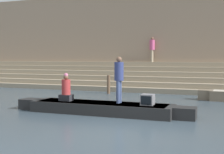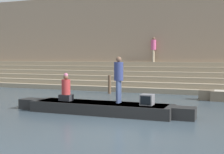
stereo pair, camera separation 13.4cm
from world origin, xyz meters
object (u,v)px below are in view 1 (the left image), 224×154
at_px(rowboat_main, 101,108).
at_px(person_standing, 119,76).
at_px(person_rowing, 66,90).
at_px(person_on_steps, 152,48).
at_px(mooring_post, 109,84).
at_px(tv_set, 148,100).

bearing_deg(rowboat_main, person_standing, 11.97).
relative_size(person_rowing, person_on_steps, 0.64).
height_order(rowboat_main, mooring_post, mooring_post).
relative_size(tv_set, person_on_steps, 0.28).
xyz_separation_m(rowboat_main, tv_set, (1.80, 0.04, 0.39)).
distance_m(rowboat_main, person_on_steps, 10.56).
relative_size(rowboat_main, mooring_post, 6.46).
bearing_deg(mooring_post, tv_set, -57.77).
relative_size(rowboat_main, tv_set, 14.66).
height_order(mooring_post, person_on_steps, person_on_steps).
bearing_deg(person_on_steps, mooring_post, 55.14).
relative_size(person_standing, mooring_post, 1.60).
height_order(tv_set, mooring_post, mooring_post).
xyz_separation_m(person_standing, person_on_steps, (-1.13, 10.08, 1.39)).
distance_m(person_rowing, mooring_post, 6.31).
bearing_deg(person_rowing, rowboat_main, -5.91).
xyz_separation_m(person_standing, tv_set, (1.13, -0.12, -0.81)).
xyz_separation_m(rowboat_main, person_rowing, (-1.47, -0.01, 0.63)).
xyz_separation_m(person_rowing, mooring_post, (-0.65, 6.27, -0.31)).
xyz_separation_m(tv_set, person_on_steps, (-2.26, 10.19, 2.20)).
xyz_separation_m(tv_set, mooring_post, (-3.92, 6.22, -0.07)).
bearing_deg(person_standing, tv_set, -9.42).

